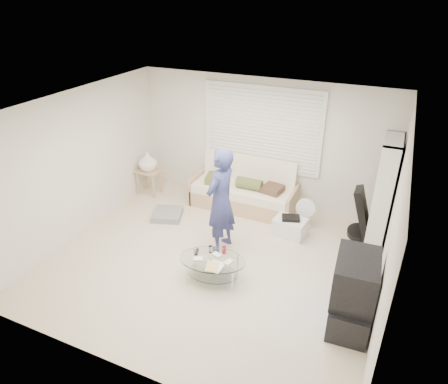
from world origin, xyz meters
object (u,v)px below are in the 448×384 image
at_px(futon_sofa, 244,192).
at_px(tv_unit, 353,292).
at_px(bookshelf, 383,193).
at_px(coffee_table, 213,263).

height_order(futon_sofa, tv_unit, tv_unit).
bearing_deg(bookshelf, futon_sofa, 175.27).
bearing_deg(futon_sofa, bookshelf, -4.73).
bearing_deg(tv_unit, futon_sofa, 135.88).
relative_size(bookshelf, coffee_table, 1.72).
distance_m(bookshelf, tv_unit, 2.16).
relative_size(tv_unit, coffee_table, 0.93).
height_order(bookshelf, tv_unit, bookshelf).
bearing_deg(tv_unit, bookshelf, 86.61).
distance_m(futon_sofa, bookshelf, 2.60).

